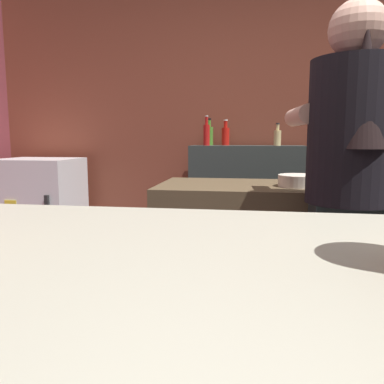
# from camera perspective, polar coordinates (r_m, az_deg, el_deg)

# --- Properties ---
(wall_back) EXTENTS (5.20, 0.10, 2.70)m
(wall_back) POSITION_cam_1_polar(r_m,az_deg,el_deg) (3.51, 12.46, 10.65)
(wall_back) COLOR brown
(wall_back) RESTS_ON ground
(prep_counter) EXTENTS (2.10, 0.60, 0.93)m
(prep_counter) POSITION_cam_1_polar(r_m,az_deg,el_deg) (2.23, 23.34, -11.14)
(prep_counter) COLOR brown
(prep_counter) RESTS_ON ground
(back_shelf) EXTENTS (0.93, 0.36, 1.12)m
(back_shelf) POSITION_cam_1_polar(r_m,az_deg,el_deg) (3.28, 8.01, -2.92)
(back_shelf) COLOR #323B38
(back_shelf) RESTS_ON ground
(mini_fridge) EXTENTS (0.65, 0.58, 1.00)m
(mini_fridge) POSITION_cam_1_polar(r_m,az_deg,el_deg) (3.61, -21.60, -3.32)
(mini_fridge) COLOR white
(mini_fridge) RESTS_ON ground
(bartender) EXTENTS (0.45, 0.53, 1.69)m
(bartender) POSITION_cam_1_polar(r_m,az_deg,el_deg) (1.65, 22.48, 0.72)
(bartender) COLOR #253431
(bartender) RESTS_ON ground
(mixing_bowl) EXTENTS (0.22, 0.22, 0.06)m
(mixing_bowl) POSITION_cam_1_polar(r_m,az_deg,el_deg) (2.01, 15.80, 1.64)
(mixing_bowl) COLOR silver
(mixing_bowl) RESTS_ON prep_counter
(bottle_olive_oil) EXTENTS (0.07, 0.07, 0.23)m
(bottle_olive_oil) POSITION_cam_1_polar(r_m,az_deg,el_deg) (3.34, 2.54, 8.52)
(bottle_olive_oil) COLOR #4A8C2D
(bottle_olive_oil) RESTS_ON back_shelf
(bottle_hot_sauce) EXTENTS (0.07, 0.07, 0.22)m
(bottle_hot_sauce) POSITION_cam_1_polar(r_m,az_deg,el_deg) (3.31, 5.03, 8.43)
(bottle_hot_sauce) COLOR red
(bottle_hot_sauce) RESTS_ON back_shelf
(bottle_soy) EXTENTS (0.06, 0.06, 0.18)m
(bottle_soy) POSITION_cam_1_polar(r_m,az_deg,el_deg) (3.16, 12.64, 8.02)
(bottle_soy) COLOR #DAC482
(bottle_soy) RESTS_ON back_shelf
(bottle_vinegar) EXTENTS (0.05, 0.05, 0.25)m
(bottle_vinegar) POSITION_cam_1_polar(r_m,az_deg,el_deg) (3.20, 2.19, 8.67)
(bottle_vinegar) COLOR red
(bottle_vinegar) RESTS_ON back_shelf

